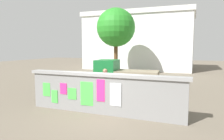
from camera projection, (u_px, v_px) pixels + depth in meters
ground at (147, 82)px, 15.61m from camera, size 60.00×60.00×0.00m
poster_wall at (102, 93)px, 8.13m from camera, size 6.50×0.42×1.60m
auto_rickshaw_truck at (123, 76)px, 12.26m from camera, size 3.72×1.81×1.85m
motorcycle at (160, 99)px, 8.63m from camera, size 1.89×0.60×0.87m
bicycle_near at (78, 93)px, 10.18m from camera, size 1.70×0.44×0.95m
person_walking at (105, 82)px, 9.60m from camera, size 0.44×0.44×1.62m
tree_roadside at (116, 28)px, 19.39m from camera, size 3.56×3.56×6.20m
building_background at (140, 41)px, 25.68m from camera, size 12.64×6.81×6.68m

